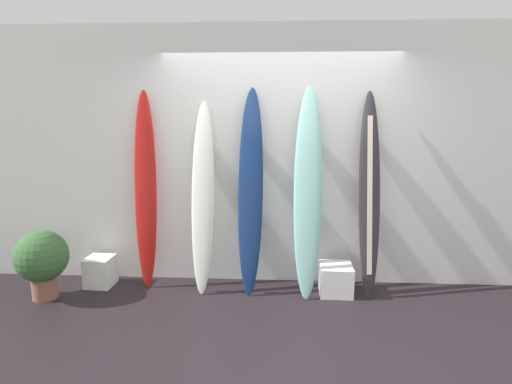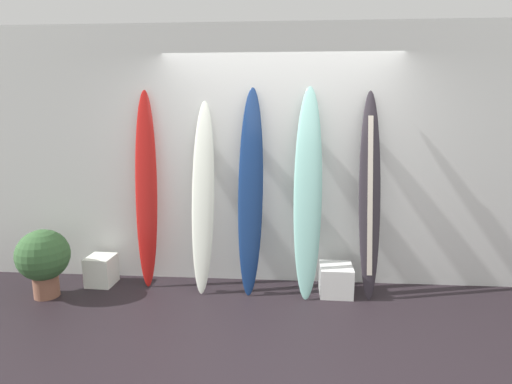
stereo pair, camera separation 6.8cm
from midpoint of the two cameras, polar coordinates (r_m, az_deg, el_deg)
name	(u,v)px [view 1 (the left image)]	position (r m, az deg, el deg)	size (l,w,h in m)	color
ground	(278,339)	(3.75, 2.52, -19.78)	(8.00, 8.00, 0.04)	black
wall_back	(280,157)	(4.53, 2.89, 4.83)	(7.20, 0.20, 2.80)	silver
surfboard_crimson	(146,191)	(4.56, -15.55, 0.19)	(0.25, 0.31, 2.13)	red
surfboard_ivory	(203,199)	(4.35, -7.86, -0.99)	(0.25, 0.46, 2.01)	silver
surfboard_navy	(250,194)	(4.25, -1.23, -0.22)	(0.28, 0.44, 2.15)	navy
surfboard_seafoam	(308,194)	(4.22, 6.78, -0.30)	(0.31, 0.49, 2.16)	#84C1B7
surfboard_charcoal	(369,197)	(4.34, 15.08, -0.73)	(0.24, 0.44, 2.11)	#2C272E
display_block_left	(336,279)	(4.50, 10.62, -11.87)	(0.35, 0.35, 0.31)	silver
display_block_center	(100,271)	(4.93, -21.26, -10.26)	(0.29, 0.29, 0.33)	white
potted_plant	(42,259)	(4.77, -28.06, -8.24)	(0.53, 0.53, 0.72)	brown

